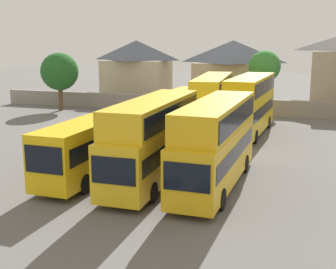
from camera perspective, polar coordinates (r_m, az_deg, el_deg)
name	(u,v)px	position (r m, az deg, el deg)	size (l,w,h in m)	color
ground	(215,126)	(44.23, 5.81, 1.09)	(140.00, 140.00, 0.00)	#605E5B
depot_boundary_wall	(228,106)	(51.02, 7.47, 3.53)	(56.00, 0.50, 1.80)	gray
bus_1	(93,144)	(28.15, -9.33, -1.16)	(2.81, 10.39, 3.50)	yellow
bus_2	(153,136)	(26.58, -1.89, -0.17)	(2.70, 10.97, 4.84)	yellow
bus_3	(216,139)	(25.78, 5.97, -0.59)	(2.84, 11.17, 4.86)	gold
bus_4	(175,108)	(42.30, 0.89, 3.30)	(3.08, 11.47, 3.37)	#F2B211
bus_5	(212,101)	(41.29, 5.53, 4.24)	(3.36, 11.92, 4.95)	yellow
bus_6	(250,102)	(40.47, 10.14, 4.00)	(3.24, 11.25, 5.03)	gold
house_terrace_left	(137,71)	(60.86, -3.93, 7.96)	(8.42, 6.45, 7.95)	#C6B293
house_terrace_centre	(233,73)	(57.33, 8.05, 7.64)	(9.23, 7.13, 7.99)	tan
tree_left_of_lot	(265,67)	(52.58, 11.95, 8.26)	(3.52, 3.52, 6.94)	brown
tree_right_of_lot	(60,72)	(54.47, -13.36, 7.61)	(4.32, 4.32, 6.65)	brown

